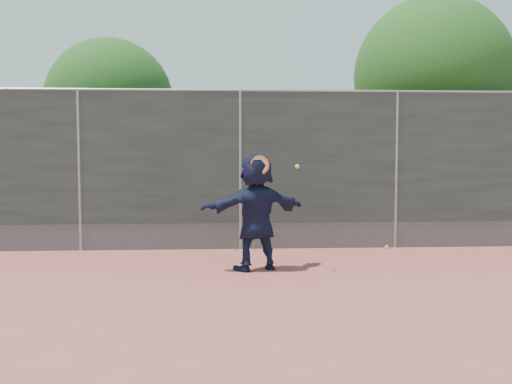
{
  "coord_description": "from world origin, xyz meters",
  "views": [
    {
      "loc": [
        -0.33,
        -7.27,
        1.84
      ],
      "look_at": [
        0.18,
        1.57,
        1.22
      ],
      "focal_mm": 40.0,
      "sensor_mm": 36.0,
      "label": 1
    }
  ],
  "objects": [
    {
      "name": "swing_action",
      "position": [
        0.29,
        1.37,
        1.63
      ],
      "size": [
        0.75,
        0.13,
        0.51
      ],
      "color": "#D54714",
      "rests_on": "ground"
    },
    {
      "name": "fence",
      "position": [
        -0.0,
        3.5,
        1.58
      ],
      "size": [
        20.0,
        0.06,
        3.03
      ],
      "color": "#38423D",
      "rests_on": "ground"
    },
    {
      "name": "ground",
      "position": [
        0.0,
        0.0,
        0.0
      ],
      "size": [
        80.0,
        80.0,
        0.0
      ],
      "primitive_type": "plane",
      "color": "#9E4C42",
      "rests_on": "ground"
    },
    {
      "name": "player",
      "position": [
        0.18,
        1.57,
        0.92
      ],
      "size": [
        1.79,
        1.05,
        1.84
      ],
      "primitive_type": "imported",
      "rotation": [
        0.0,
        0.0,
        3.46
      ],
      "color": "#141B38",
      "rests_on": "ground"
    },
    {
      "name": "ball_ground",
      "position": [
        2.79,
        3.35,
        0.03
      ],
      "size": [
        0.07,
        0.07,
        0.07
      ],
      "primitive_type": "sphere",
      "color": "yellow",
      "rests_on": "ground"
    },
    {
      "name": "tree_right",
      "position": [
        4.68,
        5.75,
        3.49
      ],
      "size": [
        3.78,
        3.6,
        5.39
      ],
      "color": "#382314",
      "rests_on": "ground"
    },
    {
      "name": "tree_left",
      "position": [
        -2.85,
        6.55,
        2.94
      ],
      "size": [
        3.15,
        3.0,
        4.53
      ],
      "color": "#382314",
      "rests_on": "ground"
    },
    {
      "name": "weed_clump",
      "position": [
        0.29,
        3.38,
        0.13
      ],
      "size": [
        0.68,
        0.07,
        0.3
      ],
      "color": "#387226",
      "rests_on": "ground"
    }
  ]
}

